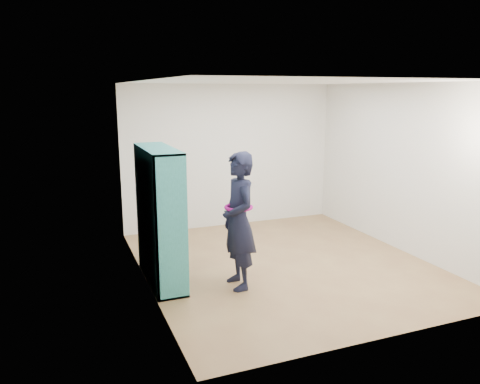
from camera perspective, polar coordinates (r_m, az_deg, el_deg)
name	(u,v)px	position (r m, az deg, el deg)	size (l,w,h in m)	color
floor	(285,264)	(6.95, 5.49, -8.72)	(4.50, 4.50, 0.00)	brown
ceiling	(289,82)	(6.49, 5.97, 13.22)	(4.50, 4.50, 0.00)	white
wall_left	(144,187)	(5.97, -11.62, 0.56)	(0.02, 4.50, 2.60)	silver
wall_right	(401,168)	(7.72, 19.06, 2.77)	(0.02, 4.50, 2.60)	silver
wall_back	(231,156)	(8.64, -1.14, 4.39)	(4.00, 0.02, 2.60)	silver
wall_front	(393,216)	(4.76, 18.20, -2.77)	(4.00, 0.02, 2.60)	silver
bookshelf	(158,218)	(6.17, -9.97, -3.11)	(0.39, 1.34, 1.78)	teal
person	(239,221)	(5.90, -0.17, -3.53)	(0.42, 0.64, 1.75)	black
smartphone	(226,212)	(5.89, -1.76, -2.40)	(0.01, 0.09, 0.13)	silver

